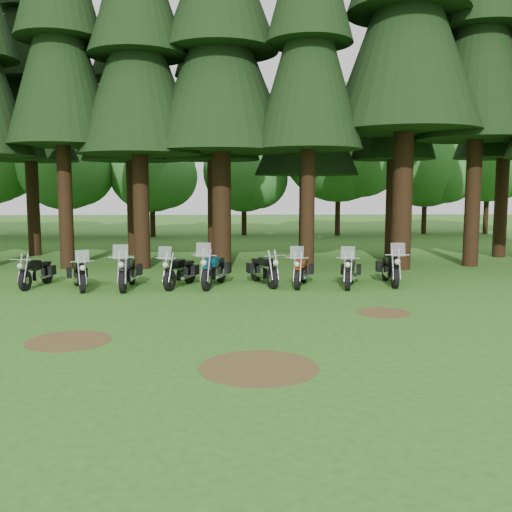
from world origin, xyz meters
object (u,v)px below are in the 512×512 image
object	(u,v)px
motorcycle_1	(79,275)
motorcycle_2	(127,273)
motorcycle_3	(180,272)
motorcycle_5	(264,271)
motorcycle_6	(301,272)
motorcycle_4	(214,271)
motorcycle_7	(350,272)
motorcycle_8	(390,269)
motorcycle_0	(36,273)

from	to	relation	value
motorcycle_1	motorcycle_2	distance (m)	1.55
motorcycle_3	motorcycle_5	bearing A→B (deg)	25.80
motorcycle_1	motorcycle_6	distance (m)	7.29
motorcycle_6	motorcycle_2	bearing A→B (deg)	-163.15
motorcycle_4	motorcycle_7	bearing A→B (deg)	11.52
motorcycle_1	motorcycle_3	xyz separation A→B (m)	(3.23, 0.32, 0.03)
motorcycle_1	motorcycle_4	bearing A→B (deg)	-16.25
motorcycle_3	motorcycle_5	distance (m)	2.83
motorcycle_2	motorcycle_4	bearing A→B (deg)	4.89
motorcycle_3	motorcycle_8	bearing A→B (deg)	21.53
motorcycle_2	motorcycle_4	distance (m)	2.83
motorcycle_1	motorcycle_7	size ratio (longest dim) A/B	0.93
motorcycle_6	motorcycle_8	bearing A→B (deg)	18.52
motorcycle_6	motorcycle_8	distance (m)	3.11
motorcycle_0	motorcycle_5	xyz separation A→B (m)	(7.60, 0.09, 0.03)
motorcycle_6	motorcycle_0	bearing A→B (deg)	-167.07
motorcycle_4	motorcycle_7	distance (m)	4.53
motorcycle_5	motorcycle_6	xyz separation A→B (m)	(1.24, -0.29, 0.00)
motorcycle_2	motorcycle_5	bearing A→B (deg)	6.00
motorcycle_5	motorcycle_7	xyz separation A→B (m)	(2.85, -0.47, 0.00)
motorcycle_3	motorcycle_6	world-z (taller)	motorcycle_3
motorcycle_3	motorcycle_5	size ratio (longest dim) A/B	1.01
motorcycle_3	motorcycle_8	xyz separation A→B (m)	(7.15, 0.24, 0.02)
motorcycle_4	motorcycle_8	size ratio (longest dim) A/B	1.03
motorcycle_1	motorcycle_5	bearing A→B (deg)	-15.13
motorcycle_1	motorcycle_2	xyz separation A→B (m)	(1.54, 0.08, 0.06)
motorcycle_5	motorcycle_0	bearing A→B (deg)	163.33
motorcycle_6	motorcycle_7	xyz separation A→B (m)	(1.61, -0.18, 0.00)
motorcycle_8	motorcycle_0	bearing A→B (deg)	-175.26
motorcycle_4	motorcycle_5	distance (m)	1.70
motorcycle_2	motorcycle_3	world-z (taller)	motorcycle_2
motorcycle_0	motorcycle_6	size ratio (longest dim) A/B	0.94
motorcycle_0	motorcycle_3	bearing A→B (deg)	5.28
motorcycle_2	motorcycle_5	xyz separation A→B (m)	(4.50, 0.55, -0.04)
motorcycle_4	motorcycle_6	xyz separation A→B (m)	(2.92, -0.03, -0.04)
motorcycle_4	motorcycle_6	size ratio (longest dim) A/B	1.09
motorcycle_6	motorcycle_7	bearing A→B (deg)	8.05
motorcycle_3	motorcycle_6	distance (m)	4.05
motorcycle_2	motorcycle_3	xyz separation A→B (m)	(1.69, 0.25, -0.03)
motorcycle_8	motorcycle_2	bearing A→B (deg)	-172.21
motorcycle_7	motorcycle_4	bearing A→B (deg)	-167.35
motorcycle_6	motorcycle_1	bearing A→B (deg)	-163.09
motorcycle_5	motorcycle_8	size ratio (longest dim) A/B	0.93
motorcycle_5	motorcycle_7	distance (m)	2.89
motorcycle_8	motorcycle_4	bearing A→B (deg)	-173.49
motorcycle_8	motorcycle_5	bearing A→B (deg)	-176.20
motorcycle_4	motorcycle_7	xyz separation A→B (m)	(4.53, -0.21, -0.04)
motorcycle_3	motorcycle_5	xyz separation A→B (m)	(2.81, 0.31, -0.01)
motorcycle_3	motorcycle_4	distance (m)	1.13
motorcycle_1	motorcycle_8	bearing A→B (deg)	-17.95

